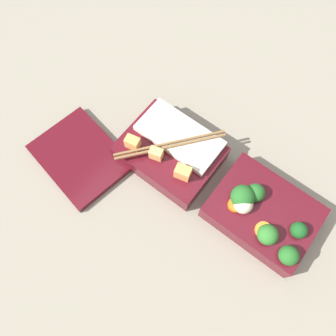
# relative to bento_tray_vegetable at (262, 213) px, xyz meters

# --- Properties ---
(ground_plane) EXTENTS (3.00, 3.00, 0.00)m
(ground_plane) POSITION_rel_bento_tray_vegetable_xyz_m (0.09, -0.00, -0.03)
(ground_plane) COLOR gray
(bento_tray_vegetable) EXTENTS (0.17, 0.13, 0.07)m
(bento_tray_vegetable) POSITION_rel_bento_tray_vegetable_xyz_m (0.00, 0.00, 0.00)
(bento_tray_vegetable) COLOR #510F19
(bento_tray_vegetable) RESTS_ON ground_plane
(bento_tray_rice) EXTENTS (0.17, 0.16, 0.07)m
(bento_tray_rice) POSITION_rel_bento_tray_vegetable_xyz_m (0.19, 0.00, -0.00)
(bento_tray_rice) COLOR #510F19
(bento_tray_rice) RESTS_ON ground_plane
(bento_lid) EXTENTS (0.19, 0.16, 0.01)m
(bento_lid) POSITION_rel_bento_tray_vegetable_xyz_m (0.33, 0.11, -0.02)
(bento_lid) COLOR #510F19
(bento_lid) RESTS_ON ground_plane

